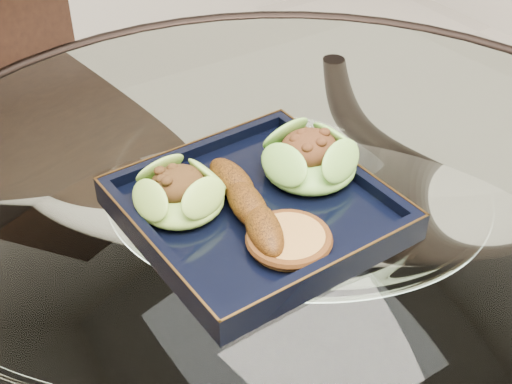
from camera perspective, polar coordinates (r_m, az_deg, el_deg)
dining_table at (r=0.94m, az=2.93°, el=-9.21°), size 1.13×1.13×0.77m
dining_chair at (r=1.25m, az=-18.79°, el=1.72°), size 0.54×0.54×1.06m
navy_plate at (r=0.81m, az=0.00°, el=-1.68°), size 0.28×0.28×0.02m
lettuce_wrap_left at (r=0.79m, az=-6.11°, el=-0.27°), size 0.12×0.12×0.04m
lettuce_wrap_right at (r=0.84m, az=4.32°, el=2.54°), size 0.13×0.13×0.04m
roasted_plantain at (r=0.78m, az=-0.70°, el=-0.96°), size 0.07×0.18×0.03m
crumb_patty at (r=0.75m, az=2.65°, el=-3.89°), size 0.10×0.10×0.02m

